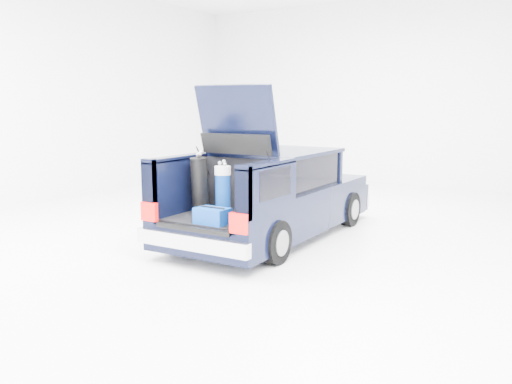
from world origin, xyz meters
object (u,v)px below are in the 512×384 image
Objects in this scene: black_golf_bag at (200,185)px; blue_duffel at (212,216)px; car at (275,196)px; red_suitcase at (265,198)px; blue_golf_bag at (223,189)px.

black_golf_bag is 1.99× the size of blue_duffel.
car is 2.01m from blue_duffel.
blue_duffel is (-0.35, -0.81, -0.15)m from red_suitcase.
red_suitcase is at bearing 16.17° from black_golf_bag.
blue_golf_bag is 1.72× the size of blue_duffel.
blue_golf_bag is (0.32, 0.13, -0.06)m from black_golf_bag.
car is 1.59m from black_golf_bag.
car is at bearing 72.39° from black_golf_bag.
black_golf_bag is 1.16× the size of blue_golf_bag.
car is 1.31m from red_suitcase.
car is 10.02× the size of blue_duffel.
black_golf_bag reaches higher than red_suitcase.
black_golf_bag reaches higher than blue_duffel.
red_suitcase is 0.65m from blue_golf_bag.
blue_duffel is at bearing -42.85° from black_golf_bag.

